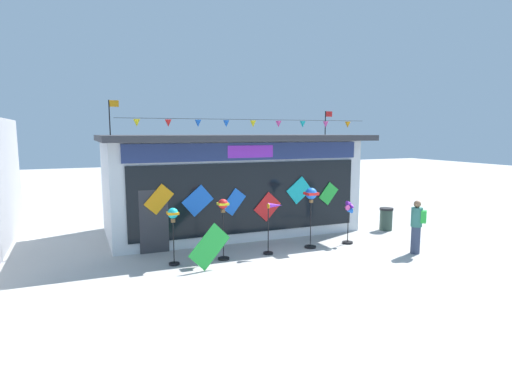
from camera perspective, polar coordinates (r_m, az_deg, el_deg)
name	(u,v)px	position (r m, az deg, el deg)	size (l,w,h in m)	color
ground_plane	(332,274)	(11.77, 10.17, -10.75)	(80.00, 80.00, 0.00)	#ADAAA5
kite_shop_building	(229,182)	(16.39, -3.57, 1.30)	(9.45, 5.03, 4.85)	silver
wind_spinner_far_left	(173,221)	(12.25, -11.05, -3.84)	(0.31, 0.31, 1.66)	black
wind_spinner_left	(223,215)	(12.55, -4.43, -3.08)	(0.34, 0.34, 1.83)	black
wind_spinner_center_left	(272,220)	(13.20, 2.21, -3.80)	(0.62, 0.31, 1.61)	black
wind_spinner_center_right	(311,200)	(13.89, 7.39, -1.11)	(0.38, 0.38, 1.99)	black
wind_spinner_right	(349,215)	(14.74, 12.33, -3.07)	(0.44, 0.36, 1.49)	black
person_near_camera	(417,226)	(14.15, 20.75, -4.24)	(0.46, 0.46, 1.68)	#333D56
trash_bin	(386,219)	(17.25, 17.03, -3.47)	(0.52, 0.52, 0.87)	#2D4238
display_kite_on_ground	(209,247)	(11.88, -6.25, -7.30)	(0.64, 0.03, 1.17)	green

